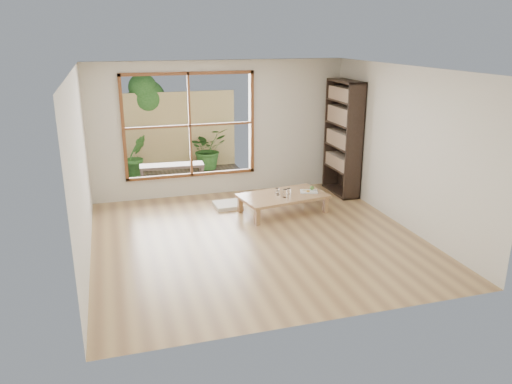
{
  "coord_description": "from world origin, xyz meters",
  "views": [
    {
      "loc": [
        -2.08,
        -6.96,
        3.09
      ],
      "look_at": [
        0.18,
        0.63,
        0.55
      ],
      "focal_mm": 35.0,
      "sensor_mm": 36.0,
      "label": 1
    }
  ],
  "objects_px": {
    "food_tray": "(309,191)",
    "garden_bench": "(172,167)",
    "bookshelf": "(343,138)",
    "low_table": "(283,197)"
  },
  "relations": [
    {
      "from": "low_table",
      "to": "food_tray",
      "type": "height_order",
      "value": "food_tray"
    },
    {
      "from": "garden_bench",
      "to": "bookshelf",
      "type": "bearing_deg",
      "value": -21.95
    },
    {
      "from": "low_table",
      "to": "bookshelf",
      "type": "bearing_deg",
      "value": 17.53
    },
    {
      "from": "garden_bench",
      "to": "low_table",
      "type": "bearing_deg",
      "value": -50.33
    },
    {
      "from": "bookshelf",
      "to": "garden_bench",
      "type": "bearing_deg",
      "value": 154.75
    },
    {
      "from": "bookshelf",
      "to": "garden_bench",
      "type": "height_order",
      "value": "bookshelf"
    },
    {
      "from": "bookshelf",
      "to": "food_tray",
      "type": "relative_size",
      "value": 6.17
    },
    {
      "from": "low_table",
      "to": "bookshelf",
      "type": "xyz_separation_m",
      "value": [
        1.51,
        0.77,
        0.82
      ]
    },
    {
      "from": "food_tray",
      "to": "garden_bench",
      "type": "bearing_deg",
      "value": 151.68
    },
    {
      "from": "bookshelf",
      "to": "garden_bench",
      "type": "xyz_separation_m",
      "value": [
        -3.18,
        1.5,
        -0.73
      ]
    }
  ]
}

